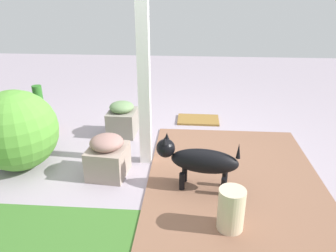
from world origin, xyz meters
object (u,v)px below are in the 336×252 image
object	(u,v)px
porch_pillar	(144,73)
doormat	(198,120)
round_shrub	(17,130)
dog	(198,160)
ceramic_urn	(231,210)
stone_planter_mid	(108,156)
terracotta_pot_tall	(41,116)
stone_planter_nearest	(122,119)

from	to	relation	value
porch_pillar	doormat	distance (m)	1.74
round_shrub	dog	xyz separation A→B (m)	(-1.95, 0.29, -0.12)
porch_pillar	ceramic_urn	distance (m)	1.63
porch_pillar	doormat	size ratio (longest dim) A/B	3.41
porch_pillar	stone_planter_mid	bearing A→B (deg)	41.91
terracotta_pot_tall	round_shrub	bearing A→B (deg)	100.48
stone_planter_nearest	stone_planter_mid	size ratio (longest dim) A/B	1.00
terracotta_pot_tall	dog	size ratio (longest dim) A/B	0.81
stone_planter_nearest	stone_planter_mid	xyz separation A→B (m)	(-0.06, 1.04, 0.00)
ceramic_urn	terracotta_pot_tall	bearing A→B (deg)	-37.22
terracotta_pot_tall	dog	world-z (taller)	terracotta_pot_tall
porch_pillar	stone_planter_nearest	xyz separation A→B (m)	(0.42, -0.71, -0.83)
porch_pillar	stone_planter_nearest	size ratio (longest dim) A/B	4.50
dog	doormat	size ratio (longest dim) A/B	1.33
doormat	terracotta_pot_tall	bearing A→B (deg)	14.31
stone_planter_nearest	stone_planter_mid	distance (m)	1.04
stone_planter_mid	doormat	world-z (taller)	stone_planter_mid
porch_pillar	ceramic_urn	bearing A→B (deg)	127.61
stone_planter_mid	round_shrub	bearing A→B (deg)	-5.78
round_shrub	terracotta_pot_tall	size ratio (longest dim) A/B	1.33
stone_planter_nearest	dog	world-z (taller)	dog
stone_planter_nearest	ceramic_urn	world-z (taller)	stone_planter_nearest
stone_planter_mid	dog	xyz separation A→B (m)	(-0.95, 0.19, 0.10)
doormat	stone_planter_nearest	bearing A→B (deg)	28.08
round_shrub	porch_pillar	bearing A→B (deg)	-170.75
ceramic_urn	dog	bearing A→B (deg)	-65.86
stone_planter_mid	dog	size ratio (longest dim) A/B	0.57
porch_pillar	stone_planter_nearest	distance (m)	1.17
round_shrub	doormat	size ratio (longest dim) A/B	1.44
round_shrub	ceramic_urn	distance (m)	2.40
round_shrub	dog	bearing A→B (deg)	171.46
stone_planter_nearest	doormat	bearing A→B (deg)	-151.92
porch_pillar	dog	distance (m)	1.06
stone_planter_mid	round_shrub	distance (m)	1.03
porch_pillar	ceramic_urn	size ratio (longest dim) A/B	5.39
doormat	dog	bearing A→B (deg)	89.08
round_shrub	dog	distance (m)	1.98
stone_planter_mid	ceramic_urn	bearing A→B (deg)	147.32
dog	ceramic_urn	size ratio (longest dim) A/B	2.10
terracotta_pot_tall	doormat	world-z (taller)	terracotta_pot_tall
stone_planter_nearest	ceramic_urn	size ratio (longest dim) A/B	1.20
stone_planter_mid	porch_pillar	bearing A→B (deg)	-138.09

